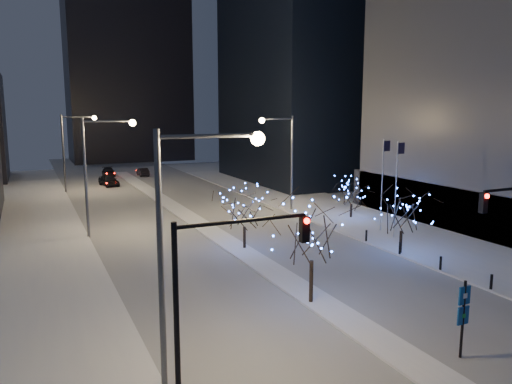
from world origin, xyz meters
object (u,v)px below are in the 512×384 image
car_far (109,172)px  holiday_tree_median_near (312,228)px  traffic_signal_west (219,280)px  holiday_tree_plaza_far (352,191)px  street_lamp_w_mid (98,160)px  car_near (109,180)px  street_lamp_w_far (72,142)px  street_lamp_w_near (187,222)px  wayfinding_sign (463,311)px  street_lamp_east (284,150)px  holiday_tree_median_far (244,208)px  car_mid (143,172)px  holiday_tree_plaza_near (402,209)px

car_far → holiday_tree_median_near: (1.99, -59.57, 3.65)m
traffic_signal_west → holiday_tree_plaza_far: (22.87, 24.05, -1.98)m
street_lamp_w_mid → traffic_signal_west: 27.06m
car_near → holiday_tree_median_near: holiday_tree_median_near is taller
car_far → holiday_tree_median_near: holiday_tree_median_near is taller
street_lamp_w_far → car_far: street_lamp_w_far is taller
street_lamp_w_near → car_far: size_ratio=2.17×
car_near → wayfinding_sign: bearing=-93.7°
street_lamp_east → traffic_signal_west: bearing=-121.7°
traffic_signal_west → holiday_tree_median_near: bearing=40.7°
traffic_signal_west → wayfinding_sign: traffic_signal_west is taller
holiday_tree_median_far → wayfinding_sign: holiday_tree_median_far is taller
traffic_signal_west → holiday_tree_plaza_far: bearing=46.4°
street_lamp_w_near → street_lamp_east: 33.85m
holiday_tree_median_near → holiday_tree_plaza_far: size_ratio=1.51×
car_mid → car_far: size_ratio=0.86×
traffic_signal_west → car_far: (5.95, 66.39, -4.09)m
street_lamp_w_far → holiday_tree_plaza_far: 36.63m
street_lamp_east → holiday_tree_median_far: street_lamp_east is taller
street_lamp_w_mid → street_lamp_east: bearing=9.0°
car_mid → wayfinding_sign: (-0.32, -65.55, 1.50)m
street_lamp_w_mid → wayfinding_sign: street_lamp_w_mid is taller
street_lamp_w_far → holiday_tree_plaza_far: bearing=-50.1°
street_lamp_w_mid → holiday_tree_plaza_far: (23.37, -2.96, -3.72)m
car_mid → car_far: (-5.08, 1.97, 0.02)m
car_mid → wayfinding_sign: 65.57m
street_lamp_east → traffic_signal_west: size_ratio=1.43×
holiday_tree_plaza_far → car_mid: bearing=106.3°
street_lamp_east → traffic_signal_west: 35.30m
holiday_tree_median_near → car_mid: bearing=86.9°
wayfinding_sign → car_far: bearing=92.5°
car_far → traffic_signal_west: bearing=-91.5°
holiday_tree_median_far → holiday_tree_plaza_far: (13.93, 5.68, -0.50)m
street_lamp_w_far → car_mid: 17.92m
traffic_signal_west → car_mid: 65.48m
car_far → holiday_tree_median_far: bearing=-82.8°
street_lamp_east → holiday_tree_plaza_near: bearing=-88.7°
street_lamp_east → car_mid: bearing=102.3°
holiday_tree_median_near → holiday_tree_median_far: size_ratio=1.29×
street_lamp_w_mid → street_lamp_east: 19.26m
street_lamp_w_mid → street_lamp_w_near: bearing=-90.0°
car_mid → street_lamp_w_far: bearing=47.3°
street_lamp_east → car_far: 38.93m
holiday_tree_plaza_far → holiday_tree_plaza_near: bearing=-108.5°
street_lamp_w_far → holiday_tree_plaza_near: bearing=-63.9°
street_lamp_east → holiday_tree_plaza_far: 8.24m
car_far → holiday_tree_median_far: 48.19m
street_lamp_w_mid → car_mid: size_ratio=2.53×
street_lamp_w_far → holiday_tree_plaza_far: (23.37, -27.96, -3.72)m
street_lamp_east → wayfinding_sign: bearing=-104.1°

